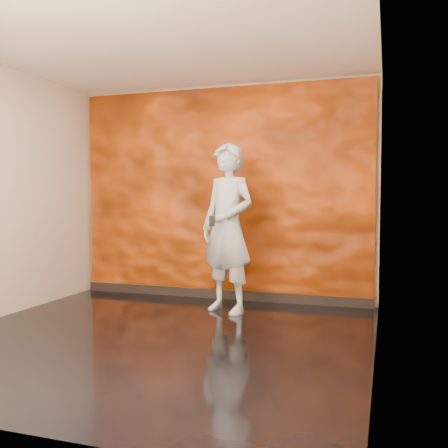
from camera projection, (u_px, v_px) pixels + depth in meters
room at (154, 190)px, 4.68m from camera, size 4.02×4.02×2.81m
feature_wall at (221, 194)px, 6.54m from camera, size 3.90×0.06×2.75m
baseboard at (220, 294)px, 6.57m from camera, size 3.90×0.04×0.12m
man at (228, 228)px, 5.76m from camera, size 0.84×0.72×1.96m
phone at (212, 221)px, 5.54m from camera, size 0.07×0.02×0.12m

